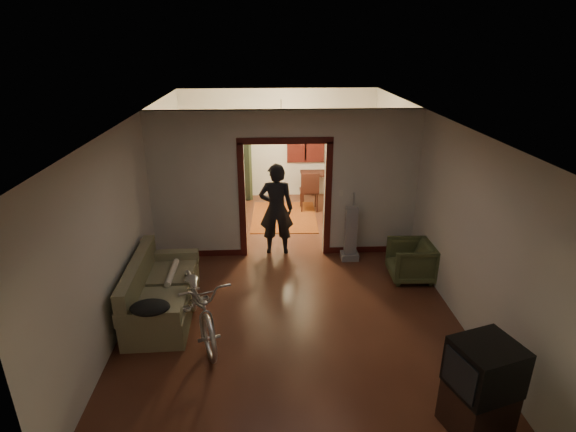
{
  "coord_description": "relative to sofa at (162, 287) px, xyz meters",
  "views": [
    {
      "loc": [
        -0.37,
        -7.25,
        3.99
      ],
      "look_at": [
        0.0,
        -0.3,
        1.2
      ],
      "focal_mm": 28.0,
      "sensor_mm": 36.0,
      "label": 1
    }
  ],
  "objects": [
    {
      "name": "floor",
      "position": [
        1.97,
        1.23,
        -0.44
      ],
      "size": [
        5.0,
        8.5,
        0.01
      ],
      "primitive_type": "cube",
      "color": "#3B1C12",
      "rests_on": "ground"
    },
    {
      "name": "oriental_rug",
      "position": [
        2.03,
        3.86,
        -0.44
      ],
      "size": [
        1.58,
        2.03,
        0.02
      ],
      "primitive_type": "cube",
      "rotation": [
        0.0,
        0.0,
        -0.04
      ],
      "color": "maroon",
      "rests_on": "floor"
    },
    {
      "name": "person",
      "position": [
        1.8,
        2.02,
        0.46
      ],
      "size": [
        0.68,
        0.46,
        1.81
      ],
      "primitive_type": "imported",
      "rotation": [
        0.0,
        0.0,
        3.1
      ],
      "color": "black",
      "rests_on": "floor"
    },
    {
      "name": "door_casing",
      "position": [
        1.97,
        1.98,
        0.66
      ],
      "size": [
        1.74,
        0.2,
        2.32
      ],
      "primitive_type": "cube",
      "color": "#3B100D",
      "rests_on": "floor"
    },
    {
      "name": "partition_wall",
      "position": [
        1.97,
        1.98,
        0.96
      ],
      "size": [
        5.0,
        0.14,
        2.8
      ],
      "primitive_type": "cube",
      "color": "beige",
      "rests_on": "floor"
    },
    {
      "name": "far_window",
      "position": [
        2.67,
        5.44,
        1.11
      ],
      "size": [
        0.98,
        0.06,
        1.28
      ],
      "primitive_type": "cube",
      "color": "black",
      "rests_on": "wall_back"
    },
    {
      "name": "vacuum",
      "position": [
        3.19,
        1.63,
        0.09
      ],
      "size": [
        0.39,
        0.34,
        1.07
      ],
      "primitive_type": "cube",
      "rotation": [
        0.0,
        0.0,
        -0.27
      ],
      "color": "gray",
      "rests_on": "floor"
    },
    {
      "name": "sofa",
      "position": [
        0.0,
        0.0,
        0.0
      ],
      "size": [
        0.91,
        1.95,
        0.89
      ],
      "primitive_type": "cube",
      "rotation": [
        0.0,
        0.0,
        0.02
      ],
      "color": "#646342",
      "rests_on": "floor"
    },
    {
      "name": "wall_right",
      "position": [
        4.47,
        1.23,
        0.96
      ],
      "size": [
        0.02,
        8.5,
        2.8
      ],
      "primitive_type": "cube",
      "color": "beige",
      "rests_on": "floor"
    },
    {
      "name": "rolled_paper",
      "position": [
        0.1,
        0.3,
        0.09
      ],
      "size": [
        0.1,
        0.78,
        0.1
      ],
      "primitive_type": "cylinder",
      "rotation": [
        1.57,
        0.0,
        0.0
      ],
      "color": "beige",
      "rests_on": "sofa"
    },
    {
      "name": "wall_back",
      "position": [
        1.97,
        5.48,
        0.96
      ],
      "size": [
        5.0,
        0.02,
        2.8
      ],
      "primitive_type": "cube",
      "color": "beige",
      "rests_on": "floor"
    },
    {
      "name": "light_switch",
      "position": [
        3.02,
        1.9,
        0.81
      ],
      "size": [
        0.08,
        0.01,
        0.12
      ],
      "primitive_type": "cube",
      "color": "silver",
      "rests_on": "partition_wall"
    },
    {
      "name": "desk_chair",
      "position": [
        2.66,
        4.33,
        0.05
      ],
      "size": [
        0.53,
        0.53,
        0.98
      ],
      "primitive_type": "cube",
      "rotation": [
        0.0,
        0.0,
        -0.23
      ],
      "color": "black",
      "rests_on": "floor"
    },
    {
      "name": "crt_tv",
      "position": [
        3.83,
        -2.42,
        0.37
      ],
      "size": [
        0.77,
        0.73,
        0.55
      ],
      "primitive_type": "cube",
      "rotation": [
        0.0,
        0.0,
        0.3
      ],
      "color": "black",
      "rests_on": "tv_stand"
    },
    {
      "name": "ceiling",
      "position": [
        1.97,
        1.23,
        2.36
      ],
      "size": [
        5.0,
        8.5,
        0.01
      ],
      "primitive_type": "cube",
      "color": "white",
      "rests_on": "floor"
    },
    {
      "name": "locker",
      "position": [
        0.79,
        5.26,
        0.41
      ],
      "size": [
        0.94,
        0.64,
        1.72
      ],
      "primitive_type": "cube",
      "rotation": [
        0.0,
        0.0,
        0.21
      ],
      "color": "#2D3821",
      "rests_on": "floor"
    },
    {
      "name": "wall_left",
      "position": [
        -0.53,
        1.23,
        0.96
      ],
      "size": [
        0.02,
        8.5,
        2.8
      ],
      "primitive_type": "cube",
      "color": "beige",
      "rests_on": "floor"
    },
    {
      "name": "chandelier",
      "position": [
        1.97,
        3.73,
        1.91
      ],
      "size": [
        0.24,
        0.24,
        0.24
      ],
      "primitive_type": "sphere",
      "color": "#FFE0A5",
      "rests_on": "ceiling"
    },
    {
      "name": "tv_stand",
      "position": [
        3.83,
        -2.42,
        -0.17
      ],
      "size": [
        0.74,
        0.7,
        0.55
      ],
      "primitive_type": "cube",
      "rotation": [
        0.0,
        0.0,
        0.3
      ],
      "color": "black",
      "rests_on": "floor"
    },
    {
      "name": "bicycle",
      "position": [
        0.63,
        -0.53,
        0.06
      ],
      "size": [
        1.28,
        2.04,
        1.01
      ],
      "primitive_type": "imported",
      "rotation": [
        0.0,
        0.0,
        0.34
      ],
      "color": "silver",
      "rests_on": "floor"
    },
    {
      "name": "desk",
      "position": [
        3.0,
        5.1,
        -0.09
      ],
      "size": [
        1.05,
        0.72,
        0.71
      ],
      "primitive_type": "cube",
      "rotation": [
        0.0,
        0.0,
        0.2
      ],
      "color": "black",
      "rests_on": "floor"
    },
    {
      "name": "armchair",
      "position": [
        4.12,
        0.85,
        -0.1
      ],
      "size": [
        0.78,
        0.76,
        0.68
      ],
      "primitive_type": "imported",
      "rotation": [
        0.0,
        0.0,
        -1.61
      ],
      "color": "#434C2A",
      "rests_on": "floor"
    },
    {
      "name": "jacket",
      "position": [
        0.05,
        -0.91,
        0.24
      ],
      "size": [
        0.52,
        0.39,
        0.15
      ],
      "primitive_type": "ellipsoid",
      "color": "black",
      "rests_on": "sofa"
    },
    {
      "name": "globe",
      "position": [
        0.79,
        5.26,
        1.5
      ],
      "size": [
        0.27,
        0.27,
        0.27
      ],
      "primitive_type": "sphere",
      "color": "#1E5972",
      "rests_on": "locker"
    }
  ]
}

